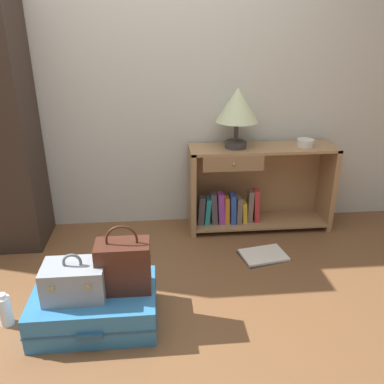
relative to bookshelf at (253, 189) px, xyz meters
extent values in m
plane|color=brown|center=(-0.79, -1.28, -0.34)|extent=(9.00, 9.00, 0.00)
cube|color=beige|center=(-0.79, 0.22, 0.96)|extent=(6.40, 0.10, 2.60)
cube|color=#A37A51|center=(-0.51, -0.02, 0.01)|extent=(0.04, 0.32, 0.71)
cube|color=#A37A51|center=(0.62, -0.02, 0.01)|extent=(0.04, 0.32, 0.71)
cube|color=#A37A51|center=(0.06, -0.02, 0.35)|extent=(1.18, 0.32, 0.02)
cube|color=#A37A51|center=(0.06, -0.02, -0.29)|extent=(1.10, 0.32, 0.02)
cube|color=#A37A51|center=(0.06, 0.14, 0.01)|extent=(1.10, 0.01, 0.69)
cube|color=#8F6B47|center=(-0.21, -0.17, 0.28)|extent=(0.47, 0.02, 0.12)
sphere|color=#9E844C|center=(-0.21, -0.18, 0.28)|extent=(0.02, 0.02, 0.02)
cube|color=#4C474C|center=(-0.44, -0.04, -0.16)|extent=(0.06, 0.09, 0.24)
cube|color=teal|center=(-0.39, -0.04, -0.17)|extent=(0.05, 0.11, 0.23)
cube|color=#4C474C|center=(-0.33, -0.04, -0.14)|extent=(0.06, 0.09, 0.27)
cube|color=purple|center=(-0.27, -0.04, -0.15)|extent=(0.06, 0.09, 0.27)
cube|color=orange|center=(-0.22, -0.04, -0.16)|extent=(0.04, 0.09, 0.23)
cube|color=#2D51B2|center=(-0.18, -0.04, -0.15)|extent=(0.05, 0.12, 0.25)
cube|color=#726659|center=(-0.12, -0.04, -0.17)|extent=(0.04, 0.12, 0.22)
cube|color=gold|center=(-0.08, -0.04, -0.19)|extent=(0.05, 0.10, 0.18)
cube|color=#726659|center=(-0.03, -0.04, -0.14)|extent=(0.05, 0.08, 0.28)
cube|color=red|center=(0.02, -0.04, -0.14)|extent=(0.06, 0.09, 0.29)
cylinder|color=#3D3838|center=(-0.17, -0.02, 0.39)|extent=(0.17, 0.17, 0.05)
cylinder|color=#3D3838|center=(-0.17, -0.02, 0.49)|extent=(0.04, 0.04, 0.16)
cone|color=beige|center=(-0.17, -0.02, 0.70)|extent=(0.33, 0.33, 0.26)
cylinder|color=silver|center=(0.39, -0.04, 0.39)|extent=(0.13, 0.13, 0.06)
cube|color=teal|center=(-1.17, -1.11, -0.24)|extent=(0.69, 0.46, 0.21)
cube|color=#285071|center=(-1.17, -1.11, -0.24)|extent=(0.70, 0.47, 0.01)
cube|color=#285071|center=(-1.17, -1.35, -0.24)|extent=(0.14, 0.02, 0.03)
cube|color=#8E99A3|center=(-1.26, -1.14, -0.03)|extent=(0.33, 0.21, 0.20)
torus|color=slate|center=(-1.26, -1.14, 0.09)|extent=(0.11, 0.02, 0.11)
cube|color=tan|center=(-1.35, -1.25, 0.00)|extent=(0.02, 0.01, 0.02)
cube|color=tan|center=(-1.17, -1.25, 0.00)|extent=(0.02, 0.01, 0.02)
cube|color=#472319|center=(-0.99, -1.09, 0.02)|extent=(0.30, 0.17, 0.29)
torus|color=#472319|center=(-0.99, -1.09, 0.18)|extent=(0.18, 0.01, 0.18)
cylinder|color=white|center=(-1.69, -1.08, -0.25)|extent=(0.08, 0.08, 0.18)
cylinder|color=silver|center=(-1.69, -1.08, -0.15)|extent=(0.05, 0.05, 0.02)
cube|color=white|center=(-0.02, -0.50, -0.33)|extent=(0.36, 0.29, 0.02)
cube|color=black|center=(-0.02, -0.50, -0.34)|extent=(0.39, 0.32, 0.01)
camera|label=1|loc=(-0.79, -3.01, 1.26)|focal=37.36mm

